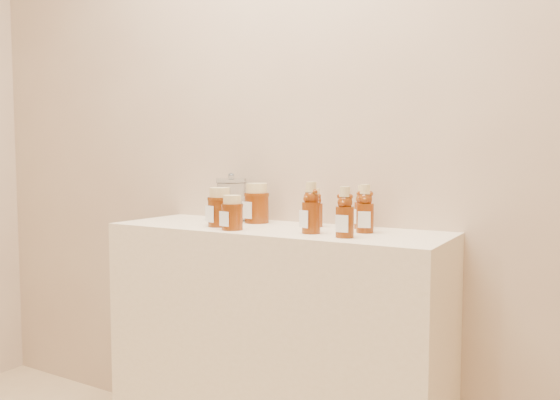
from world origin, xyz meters
The scene contains 11 objects.
wall_back centered at (0.00, 1.75, 1.35)m, with size 3.50×0.02×2.70m, color tan.
display_table centered at (0.00, 1.55, 0.45)m, with size 1.20×0.40×0.90m, color beige.
bear_bottle_back_left centered at (0.11, 1.65, 0.98)m, with size 0.05×0.05×0.15m, color #5C2107, non-canonical shape.
bear_bottle_back_mid centered at (0.27, 1.68, 0.98)m, with size 0.06×0.06×0.17m, color #5C2107, non-canonical shape.
bear_bottle_back_right centered at (0.32, 1.59, 0.99)m, with size 0.06×0.06×0.18m, color #5C2107, non-canonical shape.
bear_bottle_front_left centered at (0.18, 1.49, 0.99)m, with size 0.06×0.06×0.19m, color #5C2107, non-canonical shape.
bear_bottle_front_right centered at (0.31, 1.45, 0.99)m, with size 0.06×0.06×0.17m, color #5C2107, non-canonical shape.
honey_jar_left centered at (-0.18, 1.48, 0.97)m, with size 0.09×0.09×0.14m, color #5C2107, non-canonical shape.
honey_jar_back centered at (-0.13, 1.64, 0.97)m, with size 0.09×0.09×0.15m, color #5C2107, non-canonical shape.
honey_jar_front centered at (-0.09, 1.43, 0.96)m, with size 0.07×0.07×0.12m, color #5C2107, non-canonical shape.
glass_canister centered at (-0.25, 1.65, 0.99)m, with size 0.12×0.12×0.18m, color white, non-canonical shape.
Camera 1 is at (0.98, -0.06, 1.13)m, focal length 35.00 mm.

